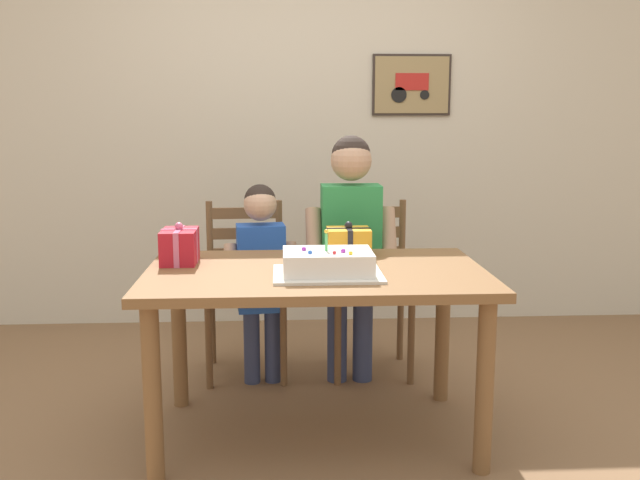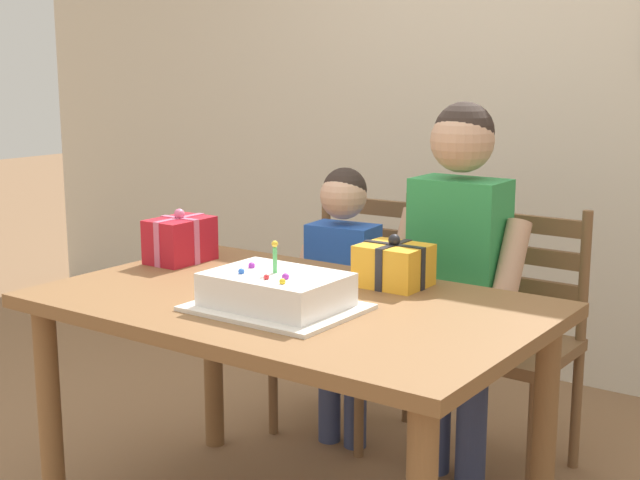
# 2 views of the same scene
# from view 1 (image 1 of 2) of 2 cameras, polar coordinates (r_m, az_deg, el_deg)

# --- Properties ---
(ground_plane) EXTENTS (20.00, 20.00, 0.00)m
(ground_plane) POSITION_cam_1_polar(r_m,az_deg,el_deg) (3.27, -0.32, -15.20)
(ground_plane) COLOR #846042
(back_wall) EXTENTS (6.40, 0.11, 2.60)m
(back_wall) POSITION_cam_1_polar(r_m,az_deg,el_deg) (4.76, -1.42, 8.98)
(back_wall) COLOR beige
(back_wall) RESTS_ON ground
(dining_table) EXTENTS (1.43, 0.89, 0.74)m
(dining_table) POSITION_cam_1_polar(r_m,az_deg,el_deg) (3.05, -0.33, -4.18)
(dining_table) COLOR brown
(dining_table) RESTS_ON ground
(birthday_cake) EXTENTS (0.44, 0.34, 0.19)m
(birthday_cake) POSITION_cam_1_polar(r_m,az_deg,el_deg) (2.91, 0.61, -1.91)
(birthday_cake) COLOR white
(birthday_cake) RESTS_ON dining_table
(gift_box_red_large) EXTENTS (0.16, 0.22, 0.18)m
(gift_box_red_large) POSITION_cam_1_polar(r_m,az_deg,el_deg) (3.20, -11.09, -0.49)
(gift_box_red_large) COLOR red
(gift_box_red_large) RESTS_ON dining_table
(gift_box_beside_cake) EXTENTS (0.20, 0.18, 0.16)m
(gift_box_beside_cake) POSITION_cam_1_polar(r_m,az_deg,el_deg) (3.32, 2.28, -0.13)
(gift_box_beside_cake) COLOR gold
(gift_box_beside_cake) RESTS_ON dining_table
(chair_left) EXTENTS (0.44, 0.44, 0.92)m
(chair_left) POSITION_cam_1_polar(r_m,az_deg,el_deg) (3.88, -5.94, -3.80)
(chair_left) COLOR brown
(chair_left) RESTS_ON ground
(chair_right) EXTENTS (0.43, 0.43, 0.92)m
(chair_right) POSITION_cam_1_polar(r_m,az_deg,el_deg) (3.90, 4.02, -3.68)
(chair_right) COLOR brown
(chair_right) RESTS_ON ground
(child_older) EXTENTS (0.46, 0.26, 1.28)m
(child_older) POSITION_cam_1_polar(r_m,az_deg,el_deg) (3.66, 2.46, 0.43)
(child_older) COLOR #38426B
(child_older) RESTS_ON ground
(child_younger) EXTENTS (0.39, 0.23, 1.04)m
(child_younger) POSITION_cam_1_polar(r_m,az_deg,el_deg) (3.68, -4.70, -1.93)
(child_younger) COLOR #38426B
(child_younger) RESTS_ON ground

